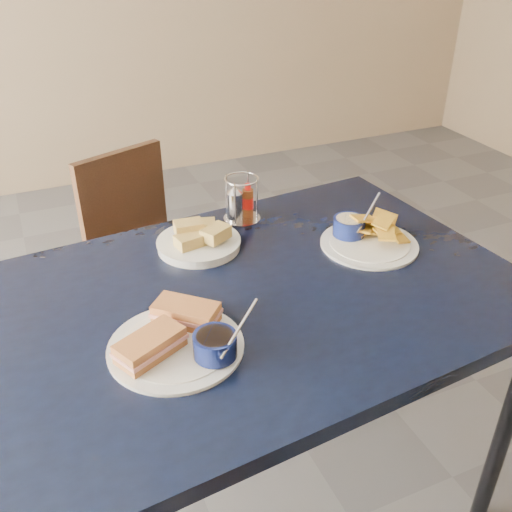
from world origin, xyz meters
name	(u,v)px	position (x,y,z in m)	size (l,w,h in m)	color
ground	(196,481)	(0.00, 0.00, 0.00)	(6.00, 6.00, 0.00)	#505156
dining_table	(251,311)	(0.15, -0.10, 0.69)	(1.39, 0.99, 0.75)	black
chair_far	(146,237)	(0.09, 0.80, 0.45)	(0.47, 0.47, 0.78)	black
sandwich_plate	(180,338)	(-0.07, -0.23, 0.77)	(0.31, 0.29, 0.12)	white
plantain_plate	(363,236)	(0.53, -0.01, 0.77)	(0.27, 0.27, 0.12)	white
bread_basket	(199,240)	(0.10, 0.15, 0.77)	(0.22, 0.22, 0.07)	white
condiment_caddy	(240,202)	(0.27, 0.26, 0.81)	(0.11, 0.11, 0.14)	silver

